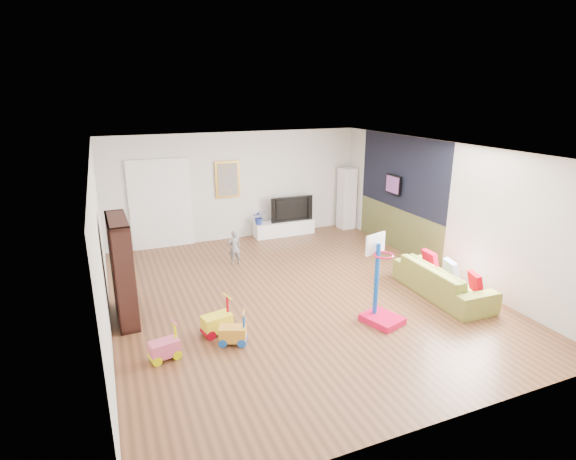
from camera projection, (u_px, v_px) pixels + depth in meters
name	position (u px, v px, depth m)	size (l,w,h in m)	color
floor	(296.00, 294.00, 8.40)	(6.50, 7.50, 0.00)	brown
ceiling	(297.00, 149.00, 7.60)	(6.50, 7.50, 0.00)	white
wall_back	(237.00, 186.00, 11.31)	(6.50, 0.00, 2.70)	silver
wall_front	(440.00, 320.00, 4.69)	(6.50, 0.00, 2.70)	white
wall_left	(101.00, 249.00, 6.81)	(0.00, 7.50, 2.70)	silver
wall_right	(442.00, 208.00, 9.19)	(0.00, 7.50, 2.70)	white
navy_accent	(402.00, 173.00, 10.28)	(0.01, 3.20, 1.70)	black
olive_wainscot	(397.00, 229.00, 10.67)	(0.01, 3.20, 1.00)	brown
doorway	(161.00, 205.00, 10.67)	(1.45, 0.06, 2.10)	white
painting_back	(228.00, 179.00, 11.12)	(0.62, 0.06, 0.92)	gold
artwork_right	(393.00, 185.00, 10.52)	(0.04, 0.56, 0.46)	#7F3F8C
media_console	(284.00, 228.00, 11.85)	(1.61, 0.40, 0.38)	white
tall_cabinet	(347.00, 199.00, 12.27)	(0.39, 0.39, 1.67)	white
bookshelf	(122.00, 270.00, 7.28)	(0.31, 1.19, 1.73)	black
sofa	(443.00, 280.00, 8.29)	(2.05, 0.80, 0.60)	olive
basketball_hoop	(385.00, 281.00, 7.17)	(0.51, 0.62, 1.49)	red
ride_on_yellow	(217.00, 316.00, 6.95)	(0.45, 0.28, 0.60)	yellow
ride_on_orange	(233.00, 328.00, 6.68)	(0.39, 0.24, 0.53)	gold
ride_on_pink	(164.00, 342.00, 6.29)	(0.40, 0.25, 0.54)	#CE4C71
child	(234.00, 248.00, 9.76)	(0.28, 0.19, 0.77)	slate
tv	(290.00, 208.00, 11.79)	(1.15, 0.15, 0.66)	black
vase_plant	(259.00, 217.00, 11.46)	(0.34, 0.29, 0.38)	navy
pillow_left	(475.00, 282.00, 7.77)	(0.09, 0.35, 0.35)	#AA000C
pillow_center	(451.00, 270.00, 8.29)	(0.10, 0.38, 0.38)	white
pillow_right	(430.00, 260.00, 8.79)	(0.10, 0.38, 0.38)	#AD001A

